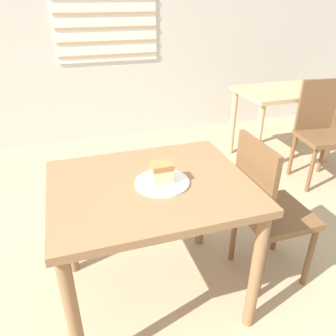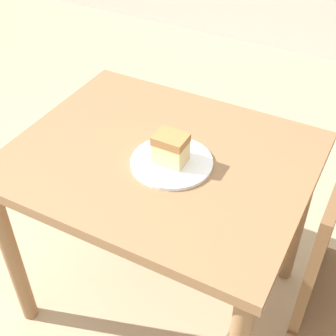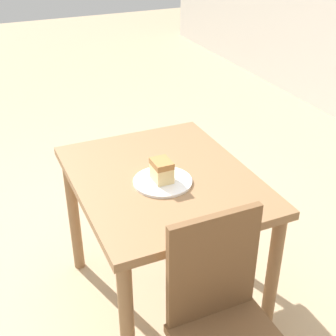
% 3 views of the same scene
% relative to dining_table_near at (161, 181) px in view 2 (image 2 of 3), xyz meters
% --- Properties ---
extents(dining_table_near, '(0.98, 0.79, 0.77)m').
position_rel_dining_table_near_xyz_m(dining_table_near, '(0.00, 0.00, 0.00)').
color(dining_table_near, olive).
rests_on(dining_table_near, ground_plane).
extents(plate, '(0.27, 0.27, 0.01)m').
position_rel_dining_table_near_xyz_m(plate, '(0.05, -0.02, 0.12)').
color(plate, white).
rests_on(plate, dining_table_near).
extents(cake_slice, '(0.10, 0.08, 0.10)m').
position_rel_dining_table_near_xyz_m(cake_slice, '(0.05, -0.03, 0.18)').
color(cake_slice, '#E5CC89').
rests_on(cake_slice, plate).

